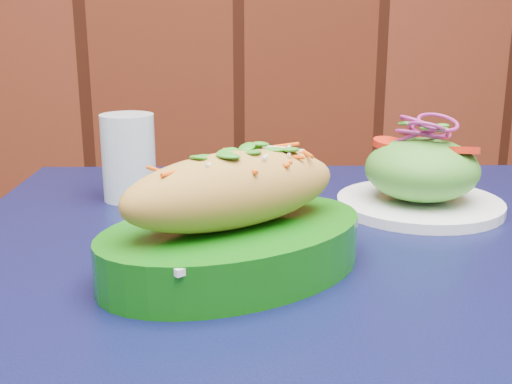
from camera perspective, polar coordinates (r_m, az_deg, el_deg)
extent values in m
cube|color=black|center=(0.62, 7.29, -7.45)|extent=(0.92, 0.92, 0.03)
cube|color=white|center=(0.58, -2.00, -3.31)|extent=(0.22, 0.19, 0.01)
ellipsoid|color=gold|center=(0.56, -2.03, 0.22)|extent=(0.23, 0.16, 0.07)
cylinder|color=white|center=(0.80, 14.31, -1.04)|extent=(0.20, 0.20, 0.01)
ellipsoid|color=#4C992D|center=(0.79, 14.51, 1.96)|extent=(0.13, 0.13, 0.07)
cylinder|color=red|center=(0.77, 17.93, 3.90)|extent=(0.04, 0.04, 0.01)
cylinder|color=red|center=(0.79, 11.78, 4.59)|extent=(0.04, 0.04, 0.01)
cylinder|color=red|center=(0.82, 13.47, 4.81)|extent=(0.04, 0.04, 0.01)
torus|color=#99216F|center=(0.78, 14.72, 4.97)|extent=(0.05, 0.05, 0.00)
torus|color=#99216F|center=(0.78, 14.74, 5.26)|extent=(0.05, 0.05, 0.00)
torus|color=#99216F|center=(0.78, 14.76, 5.55)|extent=(0.05, 0.05, 0.00)
torus|color=#99216F|center=(0.78, 14.78, 5.84)|extent=(0.05, 0.05, 0.00)
torus|color=#99216F|center=(0.78, 14.80, 6.14)|extent=(0.05, 0.05, 0.00)
torus|color=#99216F|center=(0.77, 14.82, 6.43)|extent=(0.05, 0.05, 0.00)
cylinder|color=silver|center=(0.82, -11.25, 3.04)|extent=(0.07, 0.07, 0.11)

